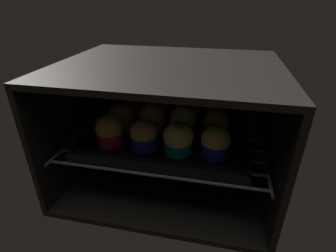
# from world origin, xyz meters

# --- Properties ---
(oven_cavity) EXTENTS (0.59, 0.47, 0.37)m
(oven_cavity) POSITION_xyz_m (0.00, 0.26, 0.17)
(oven_cavity) COLOR black
(oven_cavity) RESTS_ON ground
(oven_rack) EXTENTS (0.55, 0.42, 0.01)m
(oven_rack) POSITION_xyz_m (0.00, 0.22, 0.14)
(oven_rack) COLOR #4C494C
(oven_rack) RESTS_ON oven_cavity
(baking_tray) EXTENTS (0.45, 0.36, 0.02)m
(baking_tray) POSITION_xyz_m (0.00, 0.21, 0.15)
(baking_tray) COLOR black
(baking_tray) RESTS_ON oven_rack
(muffin_row0_col0) EXTENTS (0.07, 0.07, 0.09)m
(muffin_row0_col0) POSITION_xyz_m (-0.14, 0.12, 0.19)
(muffin_row0_col0) COLOR red
(muffin_row0_col0) RESTS_ON baking_tray
(muffin_row0_col1) EXTENTS (0.07, 0.07, 0.08)m
(muffin_row0_col1) POSITION_xyz_m (-0.04, 0.12, 0.19)
(muffin_row0_col1) COLOR #1928B7
(muffin_row0_col1) RESTS_ON baking_tray
(muffin_row0_col2) EXTENTS (0.08, 0.08, 0.09)m
(muffin_row0_col2) POSITION_xyz_m (0.05, 0.12, 0.19)
(muffin_row0_col2) COLOR #0C8C84
(muffin_row0_col2) RESTS_ON baking_tray
(muffin_row0_col3) EXTENTS (0.07, 0.07, 0.09)m
(muffin_row0_col3) POSITION_xyz_m (0.14, 0.12, 0.19)
(muffin_row0_col3) COLOR #1928B7
(muffin_row0_col3) RESTS_ON baking_tray
(muffin_row1_col0) EXTENTS (0.08, 0.08, 0.08)m
(muffin_row1_col0) POSITION_xyz_m (-0.14, 0.21, 0.19)
(muffin_row1_col0) COLOR silver
(muffin_row1_col0) RESTS_ON baking_tray
(muffin_row1_col1) EXTENTS (0.08, 0.08, 0.09)m
(muffin_row1_col1) POSITION_xyz_m (-0.05, 0.22, 0.19)
(muffin_row1_col1) COLOR silver
(muffin_row1_col1) RESTS_ON baking_tray
(muffin_row1_col2) EXTENTS (0.08, 0.08, 0.09)m
(muffin_row1_col2) POSITION_xyz_m (0.04, 0.21, 0.19)
(muffin_row1_col2) COLOR red
(muffin_row1_col2) RESTS_ON baking_tray
(muffin_row1_col3) EXTENTS (0.07, 0.07, 0.08)m
(muffin_row1_col3) POSITION_xyz_m (0.14, 0.22, 0.19)
(muffin_row1_col3) COLOR #1928B7
(muffin_row1_col3) RESTS_ON baking_tray
(muffin_row2_col0) EXTENTS (0.07, 0.07, 0.09)m
(muffin_row2_col0) POSITION_xyz_m (-0.14, 0.31, 0.19)
(muffin_row2_col0) COLOR silver
(muffin_row2_col0) RESTS_ON baking_tray
(muffin_row2_col1) EXTENTS (0.07, 0.07, 0.09)m
(muffin_row2_col1) POSITION_xyz_m (-0.05, 0.31, 0.19)
(muffin_row2_col1) COLOR red
(muffin_row2_col1) RESTS_ON baking_tray
(muffin_row2_col2) EXTENTS (0.08, 0.08, 0.09)m
(muffin_row2_col2) POSITION_xyz_m (0.05, 0.31, 0.19)
(muffin_row2_col2) COLOR red
(muffin_row2_col2) RESTS_ON baking_tray
(muffin_row2_col3) EXTENTS (0.07, 0.07, 0.08)m
(muffin_row2_col3) POSITION_xyz_m (0.13, 0.31, 0.19)
(muffin_row2_col3) COLOR #0C8C84
(muffin_row2_col3) RESTS_ON baking_tray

